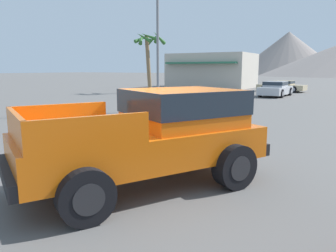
# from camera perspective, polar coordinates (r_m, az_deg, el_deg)

# --- Properties ---
(ground_plane) EXTENTS (320.00, 320.00, 0.00)m
(ground_plane) POSITION_cam_1_polar(r_m,az_deg,el_deg) (7.13, -5.78, -8.62)
(ground_plane) COLOR #5B5956
(orange_pickup_truck) EXTENTS (4.10, 5.23, 1.85)m
(orange_pickup_truck) POSITION_cam_1_polar(r_m,az_deg,el_deg) (6.43, -1.94, -0.93)
(orange_pickup_truck) COLOR orange
(orange_pickup_truck) RESTS_ON ground_plane
(parked_car_tan) EXTENTS (4.73, 2.32, 1.12)m
(parked_car_tan) POSITION_cam_1_polar(r_m,az_deg,el_deg) (34.94, 19.20, 6.61)
(parked_car_tan) COLOR tan
(parked_car_tan) RESTS_ON ground_plane
(parked_car_silver) EXTENTS (2.12, 4.68, 1.25)m
(parked_car_silver) POSITION_cam_1_polar(r_m,az_deg,el_deg) (28.96, 18.22, 6.22)
(parked_car_silver) COLOR #B7BABF
(parked_car_silver) RESTS_ON ground_plane
(street_lamp_post) EXTENTS (0.90, 0.24, 7.76)m
(street_lamp_post) POSITION_cam_1_polar(r_m,az_deg,el_deg) (17.83, -1.82, 17.63)
(street_lamp_post) COLOR slate
(street_lamp_post) RESTS_ON ground_plane
(palm_tree_tall) EXTENTS (2.62, 2.52, 5.72)m
(palm_tree_tall) POSITION_cam_1_polar(r_m,az_deg,el_deg) (31.76, -3.32, 13.72)
(palm_tree_tall) COLOR brown
(palm_tree_tall) RESTS_ON ground_plane
(storefront_building) EXTENTS (9.69, 7.51, 4.09)m
(storefront_building) POSITION_cam_1_polar(r_m,az_deg,el_deg) (41.45, 7.67, 9.54)
(storefront_building) COLOR #BCB2A3
(storefront_building) RESTS_ON ground_plane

